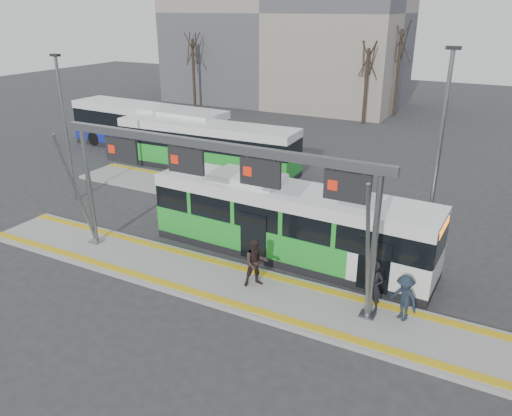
{
  "coord_description": "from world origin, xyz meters",
  "views": [
    {
      "loc": [
        8.74,
        -13.72,
        9.64
      ],
      "look_at": [
        -0.08,
        3.0,
        1.96
      ],
      "focal_mm": 35.0,
      "sensor_mm": 36.0,
      "label": 1
    }
  ],
  "objects_px": {
    "gantry": "(213,171)",
    "hero_bus": "(289,223)",
    "passenger_b": "(256,263)",
    "passenger_a": "(374,286)",
    "passenger_c": "(404,298)"
  },
  "relations": [
    {
      "from": "gantry",
      "to": "hero_bus",
      "type": "height_order",
      "value": "gantry"
    },
    {
      "from": "hero_bus",
      "to": "passenger_b",
      "type": "height_order",
      "value": "hero_bus"
    },
    {
      "from": "passenger_a",
      "to": "passenger_b",
      "type": "distance_m",
      "value": 4.21
    },
    {
      "from": "gantry",
      "to": "passenger_b",
      "type": "height_order",
      "value": "gantry"
    },
    {
      "from": "gantry",
      "to": "passenger_a",
      "type": "height_order",
      "value": "gantry"
    },
    {
      "from": "passenger_a",
      "to": "passenger_c",
      "type": "bearing_deg",
      "value": 2.78
    },
    {
      "from": "passenger_a",
      "to": "gantry",
      "type": "bearing_deg",
      "value": -166.8
    },
    {
      "from": "hero_bus",
      "to": "passenger_a",
      "type": "relative_size",
      "value": 6.71
    },
    {
      "from": "gantry",
      "to": "passenger_a",
      "type": "bearing_deg",
      "value": 4.86
    },
    {
      "from": "hero_bus",
      "to": "passenger_a",
      "type": "xyz_separation_m",
      "value": [
        4.23,
        -2.52,
        -0.45
      ]
    },
    {
      "from": "passenger_b",
      "to": "passenger_c",
      "type": "distance_m",
      "value": 5.23
    },
    {
      "from": "passenger_b",
      "to": "passenger_a",
      "type": "bearing_deg",
      "value": -35.2
    },
    {
      "from": "gantry",
      "to": "passenger_a",
      "type": "xyz_separation_m",
      "value": [
        5.86,
        0.5,
        -3.27
      ]
    },
    {
      "from": "passenger_a",
      "to": "passenger_b",
      "type": "bearing_deg",
      "value": -165.93
    },
    {
      "from": "passenger_c",
      "to": "gantry",
      "type": "bearing_deg",
      "value": -146.94
    }
  ]
}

